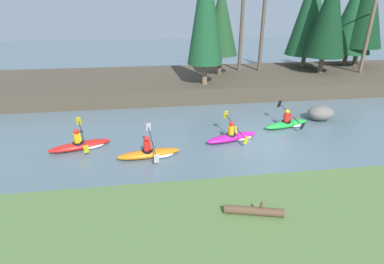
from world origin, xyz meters
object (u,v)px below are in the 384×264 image
object	(u,v)px
kayaker_middle	(234,136)
kayaker_far_back	(82,145)
kayaker_trailing	(151,153)
boulder_midstream	(321,113)
driftwood_log	(254,211)
kayaker_lead	(288,123)

from	to	relation	value
kayaker_middle	kayaker_far_back	distance (m)	7.09
kayaker_trailing	boulder_midstream	world-z (taller)	kayaker_trailing
kayaker_trailing	boulder_midstream	bearing A→B (deg)	9.91
driftwood_log	boulder_midstream	bearing A→B (deg)	65.33
kayaker_middle	boulder_midstream	distance (m)	5.92
kayaker_trailing	kayaker_far_back	bearing A→B (deg)	149.83
kayaker_trailing	kayaker_far_back	xyz separation A→B (m)	(-3.11, 1.25, 0.00)
kayaker_trailing	driftwood_log	world-z (taller)	kayaker_trailing
kayaker_middle	driftwood_log	xyz separation A→B (m)	(-1.12, -6.16, 0.50)
kayaker_lead	driftwood_log	size ratio (longest dim) A/B	1.64
boulder_midstream	kayaker_lead	bearing A→B (deg)	-162.02
driftwood_log	kayaker_far_back	bearing A→B (deg)	148.48
kayaker_trailing	driftwood_log	bearing A→B (deg)	-68.55
kayaker_lead	kayaker_trailing	bearing A→B (deg)	-177.24
kayaker_lead	boulder_midstream	bearing A→B (deg)	2.42
kayaker_far_back	driftwood_log	size ratio (longest dim) A/B	1.63
kayaker_far_back	kayaker_middle	bearing A→B (deg)	-18.50
kayaker_lead	kayaker_trailing	world-z (taller)	same
kayaker_trailing	boulder_midstream	xyz separation A→B (m)	(9.55, 3.15, 0.22)
kayaker_trailing	driftwood_log	size ratio (longest dim) A/B	1.66
kayaker_far_back	kayaker_lead	bearing A→B (deg)	-11.42
boulder_midstream	driftwood_log	world-z (taller)	driftwood_log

